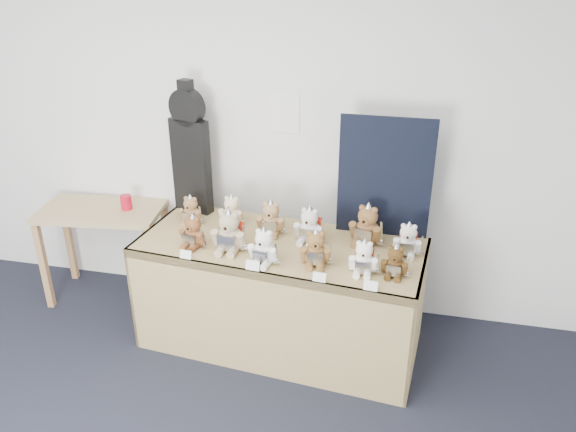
% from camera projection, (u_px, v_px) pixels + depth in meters
% --- Properties ---
extents(room_shell, '(6.00, 6.00, 6.00)m').
position_uv_depth(room_shell, '(285.00, 113.00, 4.03)').
color(room_shell, silver).
rests_on(room_shell, floor).
extents(display_table, '(2.01, 0.99, 0.81)m').
position_uv_depth(display_table, '(276.00, 271.00, 3.82)').
color(display_table, '#9A834E').
rests_on(display_table, floor).
extents(side_table, '(1.00, 0.64, 0.79)m').
position_uv_depth(side_table, '(103.00, 223.00, 4.44)').
color(side_table, '#9D8554').
rests_on(side_table, floor).
extents(guitar_case, '(0.31, 0.17, 0.99)m').
position_uv_depth(guitar_case, '(190.00, 149.00, 4.11)').
color(guitar_case, black).
rests_on(guitar_case, display_table).
extents(navy_board, '(0.63, 0.03, 0.84)m').
position_uv_depth(navy_board, '(385.00, 178.00, 3.77)').
color(navy_board, black).
rests_on(navy_board, display_table).
extents(red_cup, '(0.09, 0.09, 0.11)m').
position_uv_depth(red_cup, '(126.00, 202.00, 4.36)').
color(red_cup, red).
rests_on(red_cup, side_table).
extents(teddy_front_far_left, '(0.20, 0.19, 0.25)m').
position_uv_depth(teddy_front_far_left, '(193.00, 233.00, 3.74)').
color(teddy_front_far_left, brown).
rests_on(teddy_front_far_left, display_table).
extents(teddy_front_left, '(0.26, 0.21, 0.32)m').
position_uv_depth(teddy_front_left, '(229.00, 233.00, 3.68)').
color(teddy_front_left, tan).
rests_on(teddy_front_left, display_table).
extents(teddy_front_centre, '(0.22, 0.19, 0.27)m').
position_uv_depth(teddy_front_centre, '(264.00, 248.00, 3.53)').
color(teddy_front_centre, white).
rests_on(teddy_front_centre, display_table).
extents(teddy_front_right, '(0.22, 0.19, 0.27)m').
position_uv_depth(teddy_front_right, '(316.00, 250.00, 3.51)').
color(teddy_front_right, brown).
rests_on(teddy_front_right, display_table).
extents(teddy_front_far_right, '(0.20, 0.17, 0.25)m').
position_uv_depth(teddy_front_far_right, '(364.00, 259.00, 3.43)').
color(teddy_front_far_right, white).
rests_on(teddy_front_far_right, display_table).
extents(teddy_front_end, '(0.19, 0.16, 0.23)m').
position_uv_depth(teddy_front_end, '(395.00, 263.00, 3.40)').
color(teddy_front_end, '#4E351A').
rests_on(teddy_front_end, display_table).
extents(teddy_back_left, '(0.20, 0.17, 0.25)m').
position_uv_depth(teddy_back_left, '(232.00, 212.00, 4.04)').
color(teddy_back_left, beige).
rests_on(teddy_back_left, display_table).
extents(teddy_back_centre_left, '(0.22, 0.18, 0.27)m').
position_uv_depth(teddy_back_centre_left, '(271.00, 219.00, 3.91)').
color(teddy_back_centre_left, tan).
rests_on(teddy_back_centre_left, display_table).
extents(teddy_back_centre_right, '(0.23, 0.20, 0.28)m').
position_uv_depth(teddy_back_centre_right, '(309.00, 227.00, 3.80)').
color(teddy_back_centre_right, silver).
rests_on(teddy_back_centre_right, display_table).
extents(teddy_back_right, '(0.26, 0.24, 0.32)m').
position_uv_depth(teddy_back_right, '(367.00, 227.00, 3.76)').
color(teddy_back_right, brown).
rests_on(teddy_back_right, display_table).
extents(teddy_back_end, '(0.20, 0.17, 0.25)m').
position_uv_depth(teddy_back_end, '(408.00, 241.00, 3.63)').
color(teddy_back_end, white).
rests_on(teddy_back_end, display_table).
extents(teddy_back_far_left, '(0.19, 0.16, 0.24)m').
position_uv_depth(teddy_back_far_left, '(191.00, 211.00, 4.06)').
color(teddy_back_far_left, '#956C45').
rests_on(teddy_back_far_left, display_table).
extents(entry_card_a, '(0.08, 0.03, 0.06)m').
position_uv_depth(entry_card_a, '(186.00, 255.00, 3.61)').
color(entry_card_a, white).
rests_on(entry_card_a, display_table).
extents(entry_card_b, '(0.09, 0.03, 0.06)m').
position_uv_depth(entry_card_b, '(253.00, 265.00, 3.48)').
color(entry_card_b, white).
rests_on(entry_card_b, display_table).
extents(entry_card_c, '(0.08, 0.03, 0.06)m').
position_uv_depth(entry_card_c, '(319.00, 277.00, 3.36)').
color(entry_card_c, white).
rests_on(entry_card_c, display_table).
extents(entry_card_d, '(0.09, 0.03, 0.06)m').
position_uv_depth(entry_card_d, '(371.00, 286.00, 3.27)').
color(entry_card_d, white).
rests_on(entry_card_d, display_table).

